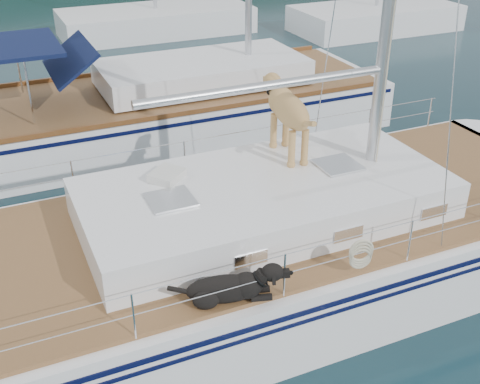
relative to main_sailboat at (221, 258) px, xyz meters
name	(u,v)px	position (x,y,z in m)	size (l,w,h in m)	color
ground	(215,297)	(-0.10, 0.00, -0.68)	(120.00, 120.00, 0.00)	black
main_sailboat	(221,258)	(0.00, 0.00, 0.00)	(12.00, 3.80, 14.01)	white
neighbor_sailboat	(160,111)	(1.03, 6.28, -0.06)	(11.00, 3.50, 13.30)	white
bg_boat_center	(156,22)	(3.90, 16.00, -0.23)	(7.20, 3.00, 11.65)	white
bg_boat_east	(375,18)	(11.90, 13.00, -0.23)	(6.40, 3.00, 11.65)	white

